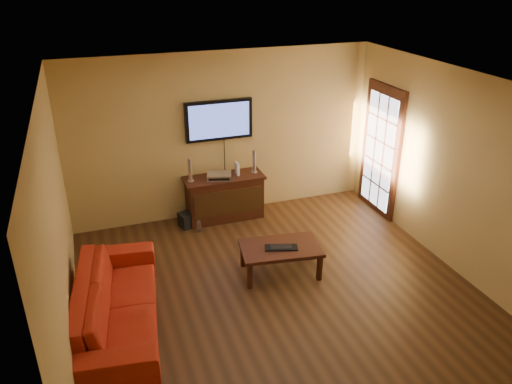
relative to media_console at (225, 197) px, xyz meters
name	(u,v)px	position (x,y,z in m)	size (l,w,h in m)	color
ground_plane	(279,293)	(0.08, -2.25, -0.37)	(5.00, 5.00, 0.00)	#35200E
room_walls	(264,155)	(0.08, -1.62, 1.31)	(5.00, 5.00, 5.00)	tan
french_door	(380,152)	(2.54, -0.55, 0.68)	(0.07, 1.02, 2.22)	black
media_console	(225,197)	(0.00, 0.00, 0.00)	(1.30, 0.50, 0.74)	black
television	(219,120)	(0.00, 0.21, 1.26)	(1.09, 0.08, 0.64)	black
coffee_table	(281,250)	(0.26, -1.82, -0.01)	(1.15, 0.79, 0.42)	black
sofa	(116,296)	(-1.94, -2.24, 0.07)	(2.28, 0.67, 0.89)	#A92512
speaker_left	(190,171)	(-0.55, 0.01, 0.54)	(0.11, 0.11, 0.38)	silver
speaker_right	(254,162)	(0.53, 0.02, 0.54)	(0.10, 0.10, 0.38)	silver
av_receiver	(219,176)	(-0.09, -0.04, 0.41)	(0.38, 0.27, 0.09)	silver
game_console	(237,169)	(0.23, 0.02, 0.47)	(0.04, 0.15, 0.20)	white
subwoofer	(187,220)	(-0.66, -0.09, -0.25)	(0.24, 0.24, 0.24)	black
bottle	(199,226)	(-0.53, -0.32, -0.28)	(0.07, 0.07, 0.20)	white
keyboard	(281,247)	(0.25, -1.86, 0.06)	(0.47, 0.29, 0.03)	black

